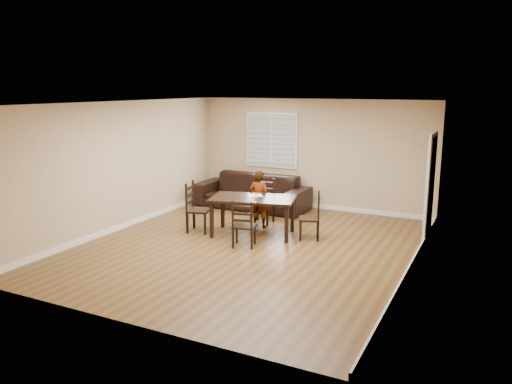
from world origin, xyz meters
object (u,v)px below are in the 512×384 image
Objects in this scene: chair_right at (315,218)px; sofa at (252,192)px; chair_far at (243,227)px; chair_near at (264,202)px; child at (259,199)px; donut at (256,194)px; dining_table at (253,202)px; chair_left at (193,209)px.

chair_right is 2.88m from sofa.
chair_near is at bearing -92.95° from chair_far.
child is 0.46m from donut.
donut is (-0.24, 1.04, 0.40)m from chair_far.
chair_right is at bearing -36.27° from sofa.
child is at bearing -81.99° from chair_near.
chair_right reaches higher than dining_table.
sofa is (-1.06, 2.06, -0.28)m from dining_table.
child is at bearing -121.20° from chair_right.
chair_far is 0.87× the size of chair_left.
donut is (-1.25, -0.13, 0.38)m from chair_right.
chair_far reaches higher than donut.
donut is at bearing -104.08° from chair_right.
chair_left is at bearing -36.72° from chair_far.
chair_left reaches higher than chair_right.
sofa is (-0.92, 1.47, -0.20)m from child.
chair_right is at bearing -89.42° from chair_left.
chair_left is at bearing -95.76° from chair_right.
chair_left reaches higher than chair_far.
chair_right is 1.41m from child.
chair_near is (-0.23, 1.04, -0.25)m from dining_table.
chair_near reaches higher than dining_table.
chair_left reaches higher than dining_table.
chair_far is 1.56m from chair_left.
chair_near is at bearing 103.68° from donut.
chair_far is at bearing -77.08° from donut.
chair_far is 8.30× the size of donut.
donut is 2.17m from sofa.
dining_table is at bearing -80.35° from chair_near.
dining_table is 1.50× the size of child.
chair_near is at bearing -50.54° from chair_left.
chair_left is (-1.46, 0.55, 0.06)m from chair_far.
sofa is at bearing -17.83° from chair_left.
sofa is at bearing -147.04° from chair_right.
chair_near is 1.63m from chair_right.
sofa is (-2.29, 1.74, -0.01)m from chair_right.
chair_left is (-1.01, -1.34, 0.03)m from chair_near.
chair_far is 1.54m from chair_right.
chair_left is 9.55× the size of donut.
sofa is at bearing 103.58° from dining_table.
chair_right reaches higher than donut.
chair_near is 0.80× the size of child.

